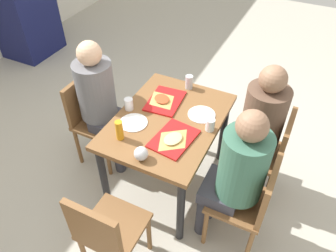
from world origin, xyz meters
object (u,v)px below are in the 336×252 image
person_in_red (236,171)px  pizza_slice_a (173,139)px  person_far_side (100,98)px  condiment_bottle (119,130)px  plastic_cup_a (129,104)px  chair_near_right (268,150)px  tray_red_far (165,101)px  chair_far_side (92,115)px  foil_bundle (141,154)px  paper_plate_near_edge (202,114)px  chair_left_end (106,231)px  paper_plate_center (133,123)px  plastic_cup_b (210,125)px  main_table (168,129)px  pizza_slice_b (162,99)px  person_in_brown_jacket (257,123)px  soda_can (189,82)px  chair_near_left (251,200)px  tray_red_near (174,139)px

person_in_red → pizza_slice_a: person_in_red is taller
person_far_side → condiment_bottle: person_far_side is taller
person_far_side → plastic_cup_a: (-0.03, -0.30, 0.06)m
chair_near_right → tray_red_far: (-0.08, 0.90, 0.26)m
tray_red_far → condiment_bottle: 0.55m
chair_far_side → foil_bundle: 0.97m
paper_plate_near_edge → plastic_cup_a: plastic_cup_a is taller
chair_left_end → plastic_cup_a: size_ratio=8.58×
paper_plate_center → plastic_cup_a: bearing=41.5°
chair_left_end → plastic_cup_b: bearing=-19.6°
person_far_side → main_table: bearing=-90.0°
paper_plate_near_edge → foil_bundle: (-0.62, 0.20, 0.05)m
person_in_red → pizza_slice_b: (0.45, 0.79, 0.03)m
person_in_brown_jacket → foil_bundle: size_ratio=12.68×
paper_plate_near_edge → foil_bundle: bearing=162.2°
soda_can → plastic_cup_a: bearing=146.7°
person_in_brown_jacket → condiment_bottle: 1.07m
main_table → soda_can: bearing=2.5°
chair_near_left → tray_red_far: 1.05m
plastic_cup_a → pizza_slice_b: bearing=-44.2°
person_far_side → pizza_slice_b: (0.17, -0.50, 0.03)m
pizza_slice_b → plastic_cup_a: plastic_cup_a is taller
tray_red_near → soda_can: bearing=13.8°
tray_red_far → pizza_slice_b: (-0.01, 0.02, 0.02)m
chair_near_left → tray_red_near: chair_near_left is taller
chair_near_left → paper_plate_center: bearing=83.8°
plastic_cup_a → pizza_slice_a: bearing=-111.1°
chair_near_right → pizza_slice_b: bearing=95.9°
chair_near_right → pizza_slice_b: size_ratio=3.26×
tray_red_far → paper_plate_near_edge: (-0.03, -0.34, -0.00)m
main_table → condiment_bottle: (-0.35, 0.22, 0.19)m
plastic_cup_b → soda_can: 0.56m
paper_plate_near_edge → soda_can: 0.39m
tray_red_near → tray_red_far: 0.46m
chair_near_left → chair_far_side: (0.27, 1.57, 0.00)m
main_table → person_far_side: 0.65m
plastic_cup_a → chair_near_left: bearing=-102.2°
chair_near_left → chair_left_end: same height
chair_near_left → tray_red_far: (0.46, 0.90, 0.26)m
chair_far_side → tray_red_near: chair_far_side is taller
tray_red_near → soda_can: (0.65, 0.16, 0.05)m
plastic_cup_a → soda_can: soda_can is taller
tray_red_far → pizza_slice_a: size_ratio=1.39×
paper_plate_center → foil_bundle: size_ratio=2.20×
chair_near_right → condiment_bottle: size_ratio=5.37×
chair_far_side → pizza_slice_b: chair_far_side is taller
soda_can → pizza_slice_b: bearing=156.6°
person_in_brown_jacket → paper_plate_center: (-0.43, 0.86, 0.01)m
condiment_bottle → foil_bundle: condiment_bottle is taller
person_far_side → pizza_slice_a: size_ratio=4.90×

